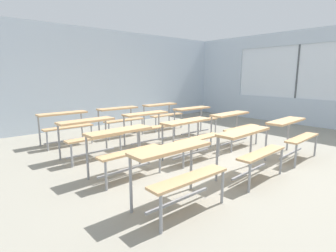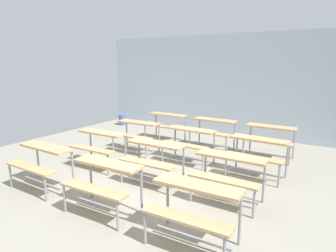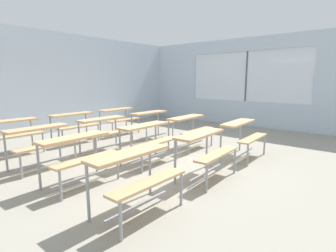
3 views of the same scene
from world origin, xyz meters
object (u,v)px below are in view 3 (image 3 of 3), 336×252
(desk_bench_r1c1, at_px, (148,134))
(desk_bench_r2c0, at_px, (40,137))
(desk_bench_r0c0, at_px, (136,168))
(desk_bench_r0c1, at_px, (206,144))
(desk_bench_r3c1, at_px, (74,121))
(desk_bench_r2c2, at_px, (152,119))
(desk_bench_r3c0, at_px, (12,129))
(desk_bench_r1c2, at_px, (190,124))
(desk_bench_r2c1, at_px, (105,126))
(desk_bench_r0c2, at_px, (243,131))
(desk_bench_r3c2, at_px, (119,115))
(desk_bench_r1c0, at_px, (79,149))

(desk_bench_r1c1, height_order, desk_bench_r2c0, same)
(desk_bench_r0c0, xyz_separation_m, desk_bench_r2c0, (0.05, 2.56, 0.00))
(desk_bench_r0c1, xyz_separation_m, desk_bench_r3c1, (-0.02, 3.89, 0.00))
(desk_bench_r2c2, relative_size, desk_bench_r3c0, 1.01)
(desk_bench_r0c1, height_order, desk_bench_r1c1, same)
(desk_bench_r1c2, distance_m, desk_bench_r3c1, 2.96)
(desk_bench_r2c0, bearing_deg, desk_bench_r0c1, -62.63)
(desk_bench_r1c1, distance_m, desk_bench_r2c1, 1.36)
(desk_bench_r2c1, relative_size, desk_bench_r3c1, 1.00)
(desk_bench_r3c1, bearing_deg, desk_bench_r1c2, -60.85)
(desk_bench_r0c2, distance_m, desk_bench_r1c2, 1.28)
(desk_bench_r0c1, height_order, desk_bench_r3c2, same)
(desk_bench_r3c1, bearing_deg, desk_bench_r0c1, -89.45)
(desk_bench_r3c1, bearing_deg, desk_bench_r0c2, -68.67)
(desk_bench_r3c1, bearing_deg, desk_bench_r1c0, -119.27)
(desk_bench_r0c0, relative_size, desk_bench_r3c1, 1.00)
(desk_bench_r2c0, xyz_separation_m, desk_bench_r2c2, (2.96, 0.00, 0.00))
(desk_bench_r1c2, bearing_deg, desk_bench_r0c1, -138.88)
(desk_bench_r0c1, height_order, desk_bench_r1c0, same)
(desk_bench_r1c0, distance_m, desk_bench_r3c1, 2.93)
(desk_bench_r0c2, height_order, desk_bench_r3c2, same)
(desk_bench_r3c1, relative_size, desk_bench_r3c2, 0.99)
(desk_bench_r0c1, height_order, desk_bench_r0c2, same)
(desk_bench_r2c0, relative_size, desk_bench_r2c1, 1.02)
(desk_bench_r1c2, height_order, desk_bench_r3c0, same)
(desk_bench_r0c2, relative_size, desk_bench_r2c0, 1.00)
(desk_bench_r0c1, xyz_separation_m, desk_bench_r2c0, (-1.47, 2.59, 0.00))
(desk_bench_r1c2, xyz_separation_m, desk_bench_r3c0, (-2.88, 2.61, 0.00))
(desk_bench_r1c0, bearing_deg, desk_bench_r3c2, 38.94)
(desk_bench_r0c1, relative_size, desk_bench_r2c2, 1.01)
(desk_bench_r2c2, bearing_deg, desk_bench_r3c2, 95.40)
(desk_bench_r2c2, bearing_deg, desk_bench_r1c0, -155.42)
(desk_bench_r0c2, height_order, desk_bench_r2c2, same)
(desk_bench_r0c0, xyz_separation_m, desk_bench_r2c2, (3.01, 2.57, 0.00))
(desk_bench_r0c0, distance_m, desk_bench_r1c1, 1.94)
(desk_bench_r1c0, distance_m, desk_bench_r3c0, 2.57)
(desk_bench_r0c1, height_order, desk_bench_r3c1, same)
(desk_bench_r2c0, distance_m, desk_bench_r2c2, 2.96)
(desk_bench_r2c0, relative_size, desk_bench_r3c1, 1.02)
(desk_bench_r0c1, bearing_deg, desk_bench_r3c0, 107.88)
(desk_bench_r0c0, bearing_deg, desk_bench_r3c1, 68.81)
(desk_bench_r3c0, height_order, desk_bench_r3c1, same)
(desk_bench_r2c2, bearing_deg, desk_bench_r3c1, 141.00)
(desk_bench_r0c0, xyz_separation_m, desk_bench_r1c2, (2.93, 1.27, 0.00))
(desk_bench_r0c0, xyz_separation_m, desk_bench_r1c1, (1.50, 1.24, 0.00))
(desk_bench_r3c2, bearing_deg, desk_bench_r1c0, -139.80)
(desk_bench_r0c2, xyz_separation_m, desk_bench_r1c0, (-2.94, 1.32, 0.00))
(desk_bench_r3c0, bearing_deg, desk_bench_r3c2, -1.21)
(desk_bench_r0c0, height_order, desk_bench_r2c1, same)
(desk_bench_r3c2, bearing_deg, desk_bench_r2c0, -157.27)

